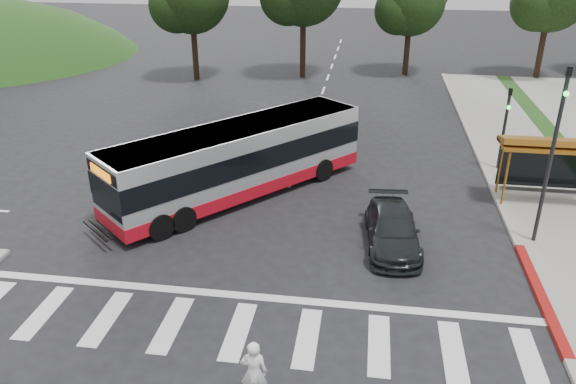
# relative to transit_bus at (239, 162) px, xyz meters

# --- Properties ---
(ground) EXTENTS (140.00, 140.00, 0.00)m
(ground) POSITION_rel_transit_bus_xyz_m (2.00, -3.98, -1.54)
(ground) COLOR black
(ground) RESTS_ON ground
(sidewalk_east) EXTENTS (4.00, 40.00, 0.12)m
(sidewalk_east) POSITION_rel_transit_bus_xyz_m (13.00, 4.02, -1.48)
(sidewalk_east) COLOR gray
(sidewalk_east) RESTS_ON ground
(curb_east) EXTENTS (0.30, 40.00, 0.15)m
(curb_east) POSITION_rel_transit_bus_xyz_m (11.00, 4.02, -1.46)
(curb_east) COLOR #9E9991
(curb_east) RESTS_ON ground
(curb_east_red) EXTENTS (0.32, 6.00, 0.15)m
(curb_east_red) POSITION_rel_transit_bus_xyz_m (11.00, -5.98, -1.46)
(curb_east_red) COLOR maroon
(curb_east_red) RESTS_ON ground
(crosswalk_ladder) EXTENTS (18.00, 2.60, 0.01)m
(crosswalk_ladder) POSITION_rel_transit_bus_xyz_m (2.00, -8.98, -1.53)
(crosswalk_ladder) COLOR silver
(crosswalk_ladder) RESTS_ON ground
(bus_shelter) EXTENTS (4.20, 1.60, 2.86)m
(bus_shelter) POSITION_rel_transit_bus_xyz_m (12.80, 1.12, 0.81)
(bus_shelter) COLOR #9F5F1A
(bus_shelter) RESTS_ON sidewalk_east
(traffic_signal_ne_tall) EXTENTS (0.18, 0.37, 6.50)m
(traffic_signal_ne_tall) POSITION_rel_transit_bus_xyz_m (11.60, -2.49, 2.34)
(traffic_signal_ne_tall) COLOR black
(traffic_signal_ne_tall) RESTS_ON ground
(traffic_signal_ne_short) EXTENTS (0.18, 0.37, 4.00)m
(traffic_signal_ne_short) POSITION_rel_transit_bus_xyz_m (11.60, 4.51, 0.94)
(traffic_signal_ne_short) COLOR black
(traffic_signal_ne_short) RESTS_ON ground
(tree_north_b) EXTENTS (5.72, 5.33, 8.43)m
(tree_north_b) POSITION_rel_transit_bus_xyz_m (8.07, 24.08, 4.12)
(tree_north_b) COLOR black
(tree_north_b) RESTS_ON ground
(transit_bus) EXTENTS (9.71, 10.70, 3.07)m
(transit_bus) POSITION_rel_transit_bus_xyz_m (0.00, 0.00, 0.00)
(transit_bus) COLOR #ABAEB0
(transit_bus) RESTS_ON ground
(pedestrian) EXTENTS (0.68, 0.48, 1.78)m
(pedestrian) POSITION_rel_transit_bus_xyz_m (2.99, -11.48, -0.65)
(pedestrian) COLOR white
(pedestrian) RESTS_ON ground
(dark_sedan) EXTENTS (2.15, 4.58, 1.29)m
(dark_sedan) POSITION_rel_transit_bus_xyz_m (6.42, -3.43, -0.89)
(dark_sedan) COLOR black
(dark_sedan) RESTS_ON ground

